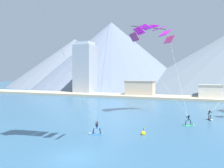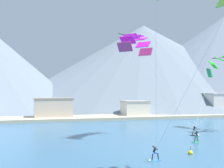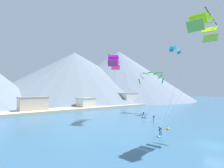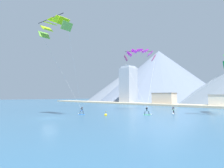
{
  "view_description": "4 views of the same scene",
  "coord_description": "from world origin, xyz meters",
  "views": [
    {
      "loc": [
        10.01,
        -15.73,
        7.05
      ],
      "look_at": [
        -1.66,
        12.74,
        5.83
      ],
      "focal_mm": 35.0,
      "sensor_mm": 36.0,
      "label": 1
    },
    {
      "loc": [
        -14.13,
        -22.92,
        7.55
      ],
      "look_at": [
        -2.91,
        19.5,
        8.17
      ],
      "focal_mm": 50.0,
      "sensor_mm": 36.0,
      "label": 2
    },
    {
      "loc": [
        -25.66,
        -9.69,
        7.48
      ],
      "look_at": [
        -1.41,
        19.88,
        8.87
      ],
      "focal_mm": 28.0,
      "sensor_mm": 36.0,
      "label": 3
    },
    {
      "loc": [
        28.69,
        -13.41,
        3.72
      ],
      "look_at": [
        1.69,
        13.1,
        6.39
      ],
      "focal_mm": 28.0,
      "sensor_mm": 36.0,
      "label": 4
    }
  ],
  "objects": [
    {
      "name": "kitesurfer_near_trail",
      "position": [
        11.38,
        21.6,
        0.54
      ],
      "size": [
        0.91,
        1.78,
        1.76
      ],
      "color": "black",
      "rests_on": "ground"
    },
    {
      "name": "shore_building_quay_east",
      "position": [
        -8.56,
        54.01,
        2.63
      ],
      "size": [
        9.47,
        5.15,
        5.24
      ],
      "color": "beige",
      "rests_on": "ground"
    },
    {
      "name": "ground_plane",
      "position": [
        0.0,
        0.0,
        0.0
      ],
      "size": [
        400.0,
        400.0,
        0.0
      ],
      "primitive_type": "plane",
      "color": "#336084"
    },
    {
      "name": "shore_building_promenade_mid",
      "position": [
        39.0,
        55.97,
        3.1
      ],
      "size": [
        8.74,
        6.92,
        6.17
      ],
      "color": "silver",
      "rests_on": "ground"
    },
    {
      "name": "kitesurfer_mid_center",
      "position": [
        -1.66,
        7.38,
        0.46
      ],
      "size": [
        1.77,
        0.97,
        1.66
      ],
      "color": "#337FDB",
      "rests_on": "ground"
    },
    {
      "name": "parafoil_kite_distant_high_outer",
      "position": [
        25.4,
        20.55,
        20.79
      ],
      "size": [
        5.86,
        2.25,
        2.05
      ],
      "color": "#147BB4"
    },
    {
      "name": "shoreline_strip",
      "position": [
        0.0,
        52.26,
        0.35
      ],
      "size": [
        180.0,
        10.0,
        0.7
      ],
      "primitive_type": "cube",
      "color": "#BCAD8E",
      "rests_on": "ground"
    },
    {
      "name": "shore_building_harbour_front",
      "position": [
        12.43,
        54.09,
        2.18
      ],
      "size": [
        6.49,
        6.15,
        4.34
      ],
      "color": "silver",
      "rests_on": "ground"
    },
    {
      "name": "parafoil_kite_near_lead",
      "position": [
        1.86,
        22.99,
        14.73
      ],
      "size": [
        10.15,
        10.2,
        14.51
      ],
      "color": "#B1336E"
    },
    {
      "name": "mountain_peak_central_summit",
      "position": [
        36.03,
        110.61,
        18.16
      ],
      "size": [
        124.56,
        124.56,
        36.32
      ],
      "color": "slate",
      "rests_on": "ground"
    },
    {
      "name": "kitesurfer_near_lead",
      "position": [
        8.62,
        16.41,
        0.47
      ],
      "size": [
        1.63,
        1.36,
        1.67
      ],
      "color": "#33B266",
      "rests_on": "ground"
    },
    {
      "name": "parafoil_kite_mid_center",
      "position": [
        -0.55,
        0.71,
        16.58
      ],
      "size": [
        8.04,
        8.22,
        16.36
      ],
      "color": "#72B143"
    },
    {
      "name": "race_marker_buoy",
      "position": [
        3.73,
        9.41,
        0.16
      ],
      "size": [
        0.56,
        0.56,
        1.02
      ],
      "color": "yellow",
      "rests_on": "ground"
    },
    {
      "name": "mountain_peak_west_ridge",
      "position": [
        69.81,
        97.96,
        19.89
      ],
      "size": [
        116.23,
        116.23,
        39.79
      ],
      "color": "slate",
      "rests_on": "ground"
    },
    {
      "name": "parafoil_kite_near_trail",
      "position": [
        21.52,
        27.23,
        12.1
      ],
      "size": [
        12.8,
        9.48,
        12.22
      ],
      "color": "#209F60"
    }
  ]
}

